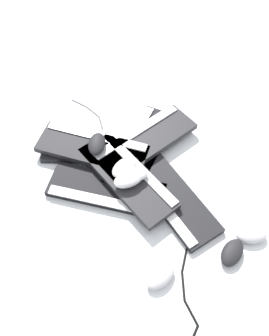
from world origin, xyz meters
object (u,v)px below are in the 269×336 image
at_px(mouse_6, 97,144).
at_px(keyboard_4, 145,141).
at_px(keyboard_0, 141,148).
at_px(keyboard_5, 128,177).
at_px(mouse_1, 251,235).
at_px(keyboard_3, 171,196).
at_px(mouse_0, 133,175).
at_px(keyboard_6, 93,148).
at_px(mouse_3, 232,253).
at_px(mouse_2, 160,277).
at_px(mouse_4, 128,179).
at_px(keyboard_1, 97,147).
at_px(keyboard_2, 107,191).
at_px(mouse_5, 124,167).

bearing_deg(mouse_6, keyboard_4, -72.08).
distance_m(keyboard_0, keyboard_5, 0.17).
xyz_separation_m(keyboard_4, mouse_1, (-0.18, -0.51, -0.02)).
bearing_deg(mouse_6, keyboard_3, -119.53).
bearing_deg(mouse_0, keyboard_5, 128.63).
height_order(keyboard_6, mouse_0, mouse_0).
distance_m(mouse_0, mouse_3, 0.44).
bearing_deg(keyboard_6, mouse_3, -102.09).
distance_m(mouse_2, mouse_6, 0.56).
bearing_deg(mouse_3, keyboard_4, -114.64).
xyz_separation_m(mouse_0, mouse_2, (-0.27, -0.25, -0.06)).
bearing_deg(keyboard_4, mouse_4, -168.95).
distance_m(keyboard_3, keyboard_4, 0.26).
xyz_separation_m(keyboard_0, keyboard_5, (-0.17, -0.03, 0.03)).
bearing_deg(keyboard_6, mouse_1, -93.61).
bearing_deg(keyboard_4, mouse_6, 131.22).
height_order(keyboard_1, keyboard_4, keyboard_4).
bearing_deg(keyboard_5, mouse_0, -98.36).
distance_m(keyboard_4, mouse_0, 0.20).
bearing_deg(mouse_0, mouse_2, -90.38).
relative_size(keyboard_3, mouse_2, 4.16).
relative_size(keyboard_6, mouse_1, 4.19).
xyz_separation_m(keyboard_1, mouse_1, (-0.08, -0.69, 0.01)).
xyz_separation_m(keyboard_3, mouse_2, (-0.30, -0.10, 0.01)).
distance_m(keyboard_5, mouse_6, 0.18).
distance_m(keyboard_2, mouse_6, 0.19).
height_order(keyboard_2, keyboard_5, keyboard_5).
distance_m(keyboard_5, mouse_5, 0.04).
bearing_deg(mouse_0, mouse_1, -41.40).
bearing_deg(mouse_1, keyboard_6, -33.63).
bearing_deg(keyboard_3, keyboard_2, 113.27).
bearing_deg(keyboard_4, keyboard_1, 120.23).
height_order(keyboard_4, keyboard_5, same).
distance_m(keyboard_3, mouse_3, 0.30).
bearing_deg(mouse_6, keyboard_5, -131.79).
distance_m(keyboard_0, mouse_1, 0.54).
distance_m(keyboard_0, mouse_4, 0.21).
distance_m(keyboard_6, mouse_4, 0.23).
bearing_deg(mouse_4, mouse_5, -96.05).
relative_size(keyboard_2, mouse_0, 4.21).
bearing_deg(keyboard_1, mouse_3, -104.72).
xyz_separation_m(keyboard_0, mouse_4, (-0.20, -0.05, 0.07)).
bearing_deg(mouse_4, mouse_6, -75.40).
bearing_deg(mouse_5, mouse_2, -120.14).
bearing_deg(keyboard_3, mouse_4, 107.51).
height_order(keyboard_6, mouse_6, mouse_6).
xyz_separation_m(mouse_4, mouse_6, (0.09, 0.19, 0.00)).
height_order(keyboard_2, keyboard_3, same).
relative_size(keyboard_3, mouse_5, 4.16).
xyz_separation_m(keyboard_3, keyboard_4, (0.17, 0.20, 0.03)).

